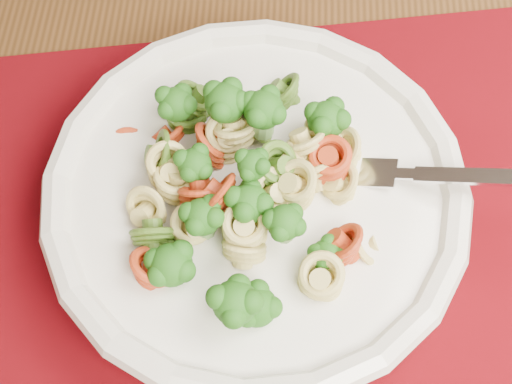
% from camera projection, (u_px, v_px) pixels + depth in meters
% --- Properties ---
extents(dining_table, '(1.43, 1.15, 0.76)m').
position_uv_depth(dining_table, '(204.00, 145.00, 0.68)').
color(dining_table, '#513216').
rests_on(dining_table, ground).
extents(placemat, '(0.59, 0.54, 0.00)m').
position_uv_depth(placemat, '(281.00, 236.00, 0.50)').
color(placemat, '#5D030B').
rests_on(placemat, dining_table).
extents(pasta_bowl, '(0.28, 0.28, 0.05)m').
position_uv_depth(pasta_bowl, '(256.00, 198.00, 0.48)').
color(pasta_bowl, white).
rests_on(pasta_bowl, placemat).
extents(pasta_broccoli_heap, '(0.24, 0.24, 0.06)m').
position_uv_depth(pasta_broccoli_heap, '(256.00, 188.00, 0.46)').
color(pasta_broccoli_heap, '#D3BB68').
rests_on(pasta_broccoli_heap, pasta_bowl).
extents(fork, '(0.18, 0.05, 0.08)m').
position_uv_depth(fork, '(377.00, 173.00, 0.47)').
color(fork, silver).
rests_on(fork, pasta_bowl).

